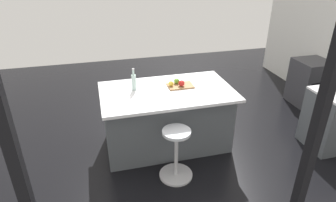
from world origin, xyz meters
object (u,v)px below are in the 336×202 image
Objects in this scene: oven_range at (310,82)px; apple_red at (181,83)px; cutting_board at (180,86)px; apple_green at (176,81)px; apple_yellow at (171,84)px; water_bottle at (134,82)px; stool_by_window at (176,155)px; kitchen_island at (166,118)px.

apple_red reaches higher than oven_range.
cutting_board is 0.09m from apple_green.
apple_red reaches higher than apple_yellow.
oven_range is 3.05m from apple_yellow.
cutting_board is 0.07m from apple_red.
apple_green is 0.62m from water_bottle.
oven_range is at bearing -167.00° from cutting_board.
stool_by_window is at bearing 115.16° from water_bottle.
kitchen_island is 0.74m from water_bottle.
apple_yellow reaches higher than cutting_board.
kitchen_island is 0.56m from apple_green.
apple_green is 0.90× the size of apple_red.
stool_by_window is 1.02m from cutting_board.
stool_by_window is 1.16m from water_bottle.
apple_green is at bearing -178.45° from water_bottle.
apple_yellow is at bearing 174.54° from water_bottle.
apple_yellow reaches higher than oven_range.
stool_by_window is 1.09m from apple_green.
kitchen_island is 2.61× the size of stool_by_window.
apple_red is at bearing 172.14° from water_bottle.
water_bottle reaches higher than oven_range.
cutting_board is 4.59× the size of apple_green.
apple_green is (0.04, -0.07, 0.05)m from cutting_board.
apple_red is at bearing 163.74° from apple_yellow.
cutting_board is at bearing -109.69° from stool_by_window.
apple_green is (-0.23, -0.83, 0.67)m from stool_by_window.
water_bottle reaches higher than apple_red.
apple_red reaches higher than stool_by_window.
apple_green reaches higher than stool_by_window.
apple_yellow is at bearing -1.99° from cutting_board.
apple_green reaches higher than kitchen_island.
oven_range is 1.23× the size of stool_by_window.
oven_range is 3.37m from stool_by_window.
stool_by_window is 1.96× the size of cutting_board.
oven_range is 9.93× the size of apple_red.
oven_range is 2.77× the size of water_bottle.
apple_red is at bearing -179.91° from kitchen_island.
kitchen_island is 0.74m from stool_by_window.
apple_green is at bearing -148.87° from kitchen_island.
water_bottle reaches higher than apple_yellow.
apple_yellow is at bearing -16.26° from apple_red.
cutting_board is 4.85× the size of apple_yellow.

